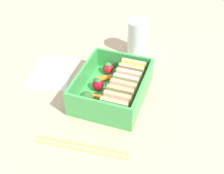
% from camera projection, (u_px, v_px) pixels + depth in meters
% --- Properties ---
extents(ground_plane, '(1.20, 1.20, 0.02)m').
position_uv_depth(ground_plane, '(112.00, 99.00, 0.71)').
color(ground_plane, '#D6B18C').
extents(bento_tray, '(0.18, 0.14, 0.01)m').
position_uv_depth(bento_tray, '(112.00, 94.00, 0.70)').
color(bento_tray, '#46B657').
rests_on(bento_tray, ground_plane).
extents(bento_rim, '(0.18, 0.14, 0.05)m').
position_uv_depth(bento_rim, '(112.00, 84.00, 0.68)').
color(bento_rim, '#46B657').
rests_on(bento_rim, bento_tray).
extents(sandwich_left, '(0.03, 0.06, 0.04)m').
position_uv_depth(sandwich_left, '(132.00, 71.00, 0.72)').
color(sandwich_left, '#E3BC86').
rests_on(sandwich_left, bento_tray).
extents(sandwich_center_left, '(0.03, 0.06, 0.04)m').
position_uv_depth(sandwich_center_left, '(127.00, 82.00, 0.69)').
color(sandwich_center_left, beige).
rests_on(sandwich_center_left, bento_tray).
extents(sandwich_center, '(0.03, 0.06, 0.04)m').
position_uv_depth(sandwich_center, '(122.00, 93.00, 0.66)').
color(sandwich_center, '#D8C57B').
rests_on(sandwich_center, bento_tray).
extents(sandwich_center_right, '(0.03, 0.06, 0.04)m').
position_uv_depth(sandwich_center_right, '(116.00, 105.00, 0.63)').
color(sandwich_center_right, '#E2BE7F').
rests_on(sandwich_center_right, bento_tray).
extents(strawberry_left, '(0.03, 0.03, 0.03)m').
position_uv_depth(strawberry_left, '(108.00, 68.00, 0.74)').
color(strawberry_left, red).
rests_on(strawberry_left, bento_tray).
extents(carrot_stick_left, '(0.03, 0.04, 0.01)m').
position_uv_depth(carrot_stick_left, '(104.00, 78.00, 0.72)').
color(carrot_stick_left, orange).
rests_on(carrot_stick_left, bento_tray).
extents(strawberry_far_left, '(0.03, 0.03, 0.03)m').
position_uv_depth(strawberry_far_left, '(98.00, 83.00, 0.70)').
color(strawberry_far_left, red).
rests_on(strawberry_far_left, bento_tray).
extents(carrot_stick_far_left, '(0.02, 0.04, 0.01)m').
position_uv_depth(carrot_stick_far_left, '(96.00, 97.00, 0.68)').
color(carrot_stick_far_left, orange).
rests_on(carrot_stick_far_left, bento_tray).
extents(broccoli_floret, '(0.03, 0.03, 0.04)m').
position_uv_depth(broccoli_floret, '(86.00, 99.00, 0.65)').
color(broccoli_floret, '#90BC5F').
rests_on(broccoli_floret, bento_tray).
extents(chopstick_pair, '(0.04, 0.18, 0.01)m').
position_uv_depth(chopstick_pair, '(82.00, 146.00, 0.59)').
color(chopstick_pair, tan).
rests_on(chopstick_pair, ground_plane).
extents(drinking_glass, '(0.05, 0.05, 0.10)m').
position_uv_depth(drinking_glass, '(138.00, 38.00, 0.81)').
color(drinking_glass, white).
rests_on(drinking_glass, ground_plane).
extents(folded_napkin, '(0.15, 0.12, 0.00)m').
position_uv_depth(folded_napkin, '(52.00, 72.00, 0.77)').
color(folded_napkin, white).
rests_on(folded_napkin, ground_plane).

